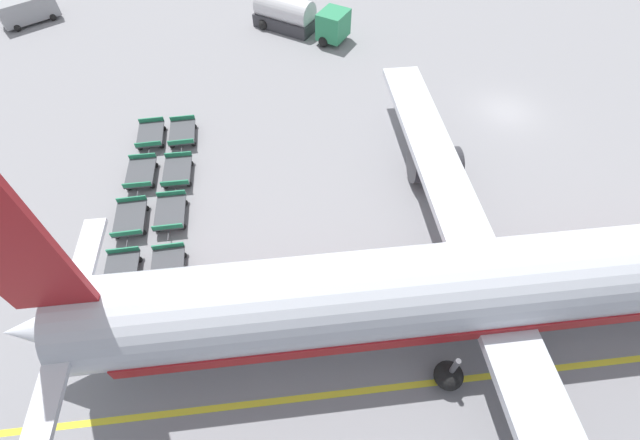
% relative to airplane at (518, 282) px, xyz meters
% --- Properties ---
extents(ground_plane, '(500.00, 500.00, 0.00)m').
position_rel_airplane_xyz_m(ground_plane, '(-16.03, 6.91, -3.30)').
color(ground_plane, gray).
extents(airplane, '(36.70, 44.75, 12.78)m').
position_rel_airplane_xyz_m(airplane, '(0.00, 0.00, 0.00)').
color(airplane, silver).
rests_on(airplane, ground_plane).
extents(fuel_tanker_primary, '(7.25, 8.73, 3.09)m').
position_rel_airplane_xyz_m(fuel_tanker_primary, '(-29.78, -7.98, -2.00)').
color(fuel_tanker_primary, '#2D8C5B').
rests_on(fuel_tanker_primary, ground_plane).
extents(service_van, '(4.40, 5.22, 2.17)m').
position_rel_airplane_xyz_m(service_van, '(-34.09, -32.72, -2.11)').
color(service_van, gray).
rests_on(service_van, ground_plane).
extents(baggage_dolly_row_near_col_a, '(3.43, 1.93, 0.92)m').
position_rel_airplane_xyz_m(baggage_dolly_row_near_col_a, '(-15.56, -19.13, -2.81)').
color(baggage_dolly_row_near_col_a, '#424449').
rests_on(baggage_dolly_row_near_col_a, ground_plane).
extents(baggage_dolly_row_near_col_b, '(3.40, 1.87, 0.92)m').
position_rel_airplane_xyz_m(baggage_dolly_row_near_col_b, '(-11.81, -19.23, -2.81)').
color(baggage_dolly_row_near_col_b, '#424449').
rests_on(baggage_dolly_row_near_col_b, ground_plane).
extents(baggage_dolly_row_near_col_c, '(3.42, 1.92, 0.92)m').
position_rel_airplane_xyz_m(baggage_dolly_row_near_col_c, '(-8.05, -19.28, -2.81)').
color(baggage_dolly_row_near_col_c, '#424449').
rests_on(baggage_dolly_row_near_col_c, ground_plane).
extents(baggage_dolly_row_near_col_d, '(3.41, 1.89, 0.92)m').
position_rel_airplane_xyz_m(baggage_dolly_row_near_col_d, '(-4.29, -19.15, -2.81)').
color(baggage_dolly_row_near_col_d, '#424449').
rests_on(baggage_dolly_row_near_col_d, ground_plane).
extents(baggage_dolly_row_mid_a_col_a, '(3.42, 1.92, 0.92)m').
position_rel_airplane_xyz_m(baggage_dolly_row_mid_a_col_a, '(-15.54, -16.95, -2.81)').
color(baggage_dolly_row_mid_a_col_a, '#424449').
rests_on(baggage_dolly_row_mid_a_col_a, ground_plane).
extents(baggage_dolly_row_mid_a_col_b, '(3.40, 1.85, 0.92)m').
position_rel_airplane_xyz_m(baggage_dolly_row_mid_a_col_b, '(-11.72, -16.92, -2.81)').
color(baggage_dolly_row_mid_a_col_b, '#424449').
rests_on(baggage_dolly_row_mid_a_col_b, ground_plane).
extents(baggage_dolly_row_mid_a_col_c, '(3.41, 1.88, 0.92)m').
position_rel_airplane_xyz_m(baggage_dolly_row_mid_a_col_c, '(-8.26, -16.99, -2.81)').
color(baggage_dolly_row_mid_a_col_c, '#424449').
rests_on(baggage_dolly_row_mid_a_col_c, ground_plane).
extents(baggage_dolly_row_mid_a_col_d, '(3.42, 1.92, 0.92)m').
position_rel_airplane_xyz_m(baggage_dolly_row_mid_a_col_d, '(-4.30, -16.71, -2.81)').
color(baggage_dolly_row_mid_a_col_d, '#424449').
rests_on(baggage_dolly_row_mid_a_col_d, ground_plane).
extents(stand_guidance_stripe, '(0.46, 34.42, 0.01)m').
position_rel_airplane_xyz_m(stand_guidance_stripe, '(2.99, -9.54, -3.29)').
color(stand_guidance_stripe, yellow).
rests_on(stand_guidance_stripe, ground_plane).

